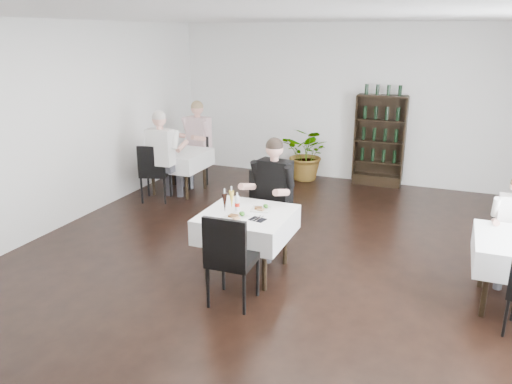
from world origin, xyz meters
TOP-DOWN VIEW (x-y plane):
  - room_shell at (0.00, 0.00)m, footprint 9.00×9.00m
  - wine_shelf at (0.60, 4.31)m, footprint 0.90×0.28m
  - main_table at (-0.30, 0.00)m, footprint 1.03×1.03m
  - left_table at (-2.70, 2.50)m, footprint 0.98×0.98m
  - potted_tree at (-0.74, 4.15)m, footprint 1.11×1.02m
  - main_chair_far at (-0.35, 0.67)m, footprint 0.50×0.50m
  - main_chair_near at (-0.16, -0.81)m, footprint 0.49×0.49m
  - left_chair_far at (-2.69, 3.06)m, footprint 0.65×0.66m
  - left_chair_near at (-2.81, 1.86)m, footprint 0.58×0.58m
  - right_chair_far at (2.64, 1.10)m, footprint 0.44×0.44m
  - diner_main at (-0.23, 0.64)m, footprint 0.62×0.64m
  - diner_left_far at (-2.65, 3.08)m, footprint 0.66×0.70m
  - diner_left_near at (-2.66, 1.96)m, footprint 0.61×0.61m
  - plate_far at (-0.18, 0.15)m, footprint 0.26×0.26m
  - plate_near at (-0.34, -0.21)m, footprint 0.31×0.31m
  - pilsner_dark at (-0.56, -0.07)m, footprint 0.07×0.07m
  - pilsner_lager at (-0.53, 0.07)m, footprint 0.07×0.07m
  - coke_bottle at (-0.43, 0.02)m, footprint 0.06×0.06m
  - napkin_cutlery at (-0.09, -0.17)m, footprint 0.20×0.19m

SIDE VIEW (x-z plane):
  - right_chair_far at x=2.64m, z-range 0.06..0.93m
  - potted_tree at x=-0.74m, z-range 0.00..1.06m
  - left_chair_near at x=-2.81m, z-range 0.07..1.08m
  - main_chair_near at x=-0.16m, z-range 0.07..1.12m
  - main_chair_far at x=-0.35m, z-range 0.08..1.14m
  - left_table at x=-2.70m, z-range 0.24..1.01m
  - main_table at x=-0.30m, z-range 0.24..1.01m
  - left_chair_far at x=-2.69m, z-range 0.08..1.17m
  - napkin_cutlery at x=-0.09m, z-range 0.77..0.79m
  - plate_far at x=-0.18m, z-range 0.75..0.82m
  - plate_near at x=-0.34m, z-range 0.75..0.83m
  - wine_shelf at x=0.60m, z-range -0.03..1.72m
  - coke_bottle at x=-0.43m, z-range 0.75..0.98m
  - pilsner_lager at x=-0.53m, z-range 0.74..1.03m
  - pilsner_dark at x=-0.56m, z-range 0.74..1.03m
  - diner_main at x=-0.23m, z-range 0.12..1.67m
  - diner_left_near at x=-2.66m, z-range 0.13..1.72m
  - diner_left_far at x=-2.65m, z-range 0.13..1.73m
  - room_shell at x=0.00m, z-range -3.00..6.00m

